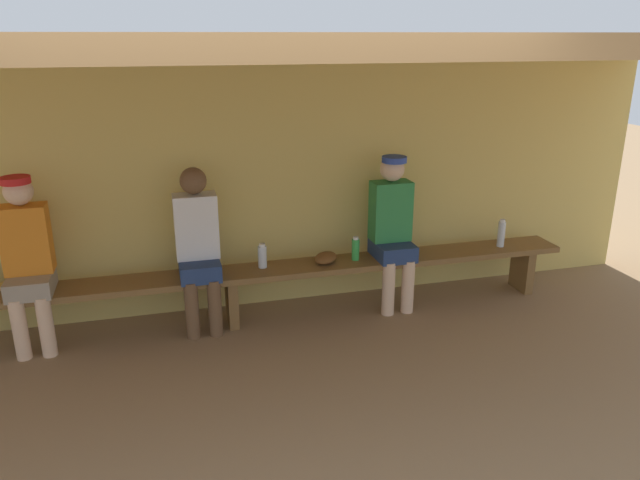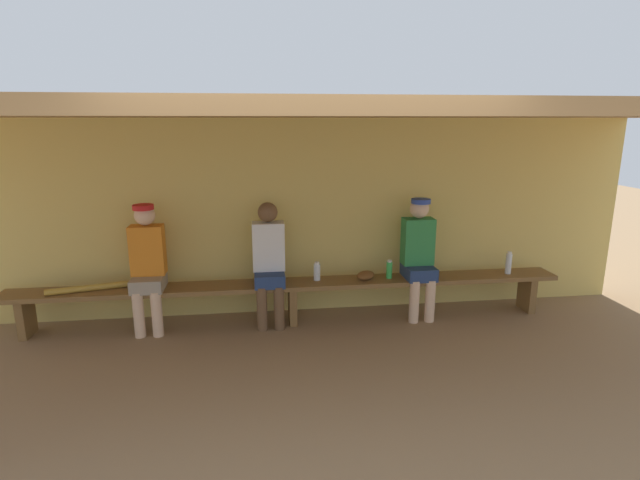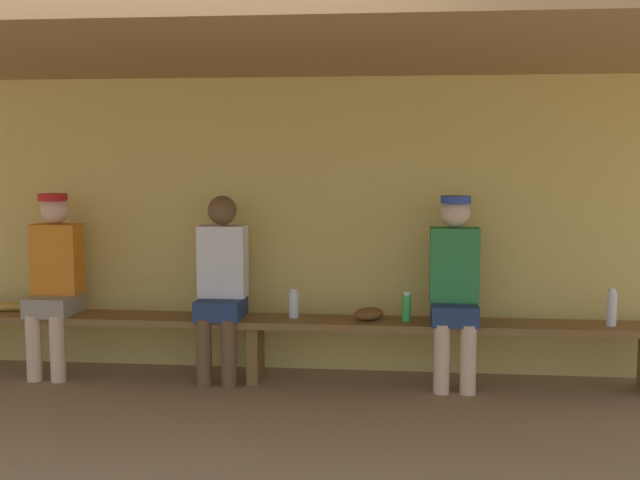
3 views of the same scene
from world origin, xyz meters
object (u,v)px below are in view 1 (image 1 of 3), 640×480
(player_in_red, at_px, (198,244))
(water_bottle_green, at_px, (501,233))
(player_shirtless_tan, at_px, (392,225))
(player_near_post, at_px, (27,256))
(water_bottle_orange, at_px, (356,249))
(baseball_glove_dark_brown, at_px, (326,258))
(bench, at_px, (231,280))
(water_bottle_blue, at_px, (262,256))

(player_in_red, bearing_deg, water_bottle_green, -0.21)
(player_shirtless_tan, relative_size, player_in_red, 1.01)
(player_near_post, relative_size, water_bottle_orange, 6.43)
(player_near_post, xyz_separation_m, baseball_glove_dark_brown, (2.32, -0.00, -0.24))
(bench, distance_m, water_bottle_orange, 1.10)
(player_in_red, relative_size, water_bottle_green, 5.16)
(bench, xyz_separation_m, player_near_post, (-1.50, 0.00, 0.36))
(water_bottle_orange, height_order, baseball_glove_dark_brown, water_bottle_orange)
(player_shirtless_tan, xyz_separation_m, water_bottle_blue, (-1.14, 0.04, -0.19))
(bench, bearing_deg, player_shirtless_tan, 0.14)
(player_in_red, xyz_separation_m, water_bottle_green, (2.73, -0.01, -0.15))
(water_bottle_green, bearing_deg, player_in_red, 179.79)
(water_bottle_orange, distance_m, water_bottle_blue, 0.81)
(player_shirtless_tan, bearing_deg, water_bottle_blue, 178.14)
(water_bottle_blue, bearing_deg, player_near_post, -178.81)
(player_in_red, height_order, water_bottle_orange, player_in_red)
(bench, height_order, water_bottle_green, water_bottle_green)
(water_bottle_green, relative_size, water_bottle_orange, 1.24)
(water_bottle_blue, bearing_deg, bench, -171.68)
(player_shirtless_tan, bearing_deg, water_bottle_orange, 179.48)
(bench, bearing_deg, baseball_glove_dark_brown, 0.25)
(bench, height_order, player_in_red, player_in_red)
(water_bottle_orange, distance_m, baseball_glove_dark_brown, 0.27)
(player_shirtless_tan, xyz_separation_m, player_in_red, (-1.66, -0.00, -0.02))
(player_shirtless_tan, xyz_separation_m, water_bottle_orange, (-0.33, 0.00, -0.19))
(bench, height_order, water_bottle_blue, water_bottle_blue)
(player_shirtless_tan, height_order, water_bottle_orange, player_shirtless_tan)
(water_bottle_green, xyz_separation_m, water_bottle_orange, (-1.40, 0.01, -0.02))
(bench, xyz_separation_m, player_shirtless_tan, (1.41, 0.00, 0.36))
(bench, xyz_separation_m, baseball_glove_dark_brown, (0.82, 0.00, 0.12))
(player_shirtless_tan, height_order, water_bottle_blue, player_shirtless_tan)
(player_shirtless_tan, height_order, player_in_red, player_shirtless_tan)
(bench, bearing_deg, player_near_post, 179.86)
(player_shirtless_tan, distance_m, water_bottle_green, 1.08)
(player_shirtless_tan, relative_size, water_bottle_orange, 6.43)
(player_in_red, xyz_separation_m, baseball_glove_dark_brown, (1.06, 0.00, -0.22))
(player_shirtless_tan, height_order, player_near_post, same)
(bench, bearing_deg, player_in_red, 179.28)
(player_shirtless_tan, relative_size, baseball_glove_dark_brown, 5.60)
(player_near_post, distance_m, water_bottle_orange, 2.59)
(bench, relative_size, player_near_post, 4.46)
(water_bottle_orange, bearing_deg, baseball_glove_dark_brown, -179.35)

